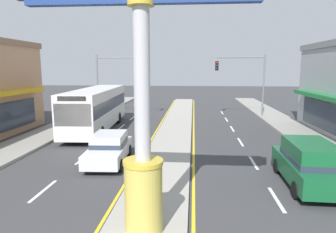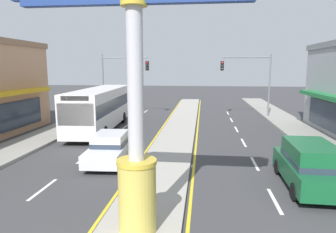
{
  "view_description": "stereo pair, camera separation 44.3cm",
  "coord_description": "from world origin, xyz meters",
  "px_view_note": "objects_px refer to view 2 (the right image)",
  "views": [
    {
      "loc": [
        1.41,
        -1.71,
        4.9
      ],
      "look_at": [
        0.21,
        12.31,
        2.6
      ],
      "focal_mm": 31.89,
      "sensor_mm": 36.0,
      "label": 1
    },
    {
      "loc": [
        1.85,
        -1.66,
        4.9
      ],
      "look_at": [
        0.21,
        12.31,
        2.6
      ],
      "focal_mm": 31.89,
      "sensor_mm": 36.0,
      "label": 2
    }
  ],
  "objects_px": {
    "traffic_light_right_side": "(251,75)",
    "bus_near_right_lane": "(101,106)",
    "district_sign": "(135,92)",
    "suv_far_right_lane": "(310,165)",
    "sedan_near_left_lane": "(110,147)",
    "traffic_light_left_side": "(120,74)"
  },
  "relations": [
    {
      "from": "traffic_light_left_side",
      "to": "suv_far_right_lane",
      "type": "height_order",
      "value": "traffic_light_left_side"
    },
    {
      "from": "sedan_near_left_lane",
      "to": "traffic_light_right_side",
      "type": "bearing_deg",
      "value": 58.51
    },
    {
      "from": "traffic_light_left_side",
      "to": "traffic_light_right_side",
      "type": "height_order",
      "value": "same"
    },
    {
      "from": "district_sign",
      "to": "suv_far_right_lane",
      "type": "distance_m",
      "value": 8.22
    },
    {
      "from": "district_sign",
      "to": "traffic_light_right_side",
      "type": "xyz_separation_m",
      "value": [
        6.52,
        22.08,
        -0.0
      ]
    },
    {
      "from": "traffic_light_left_side",
      "to": "suv_far_right_lane",
      "type": "distance_m",
      "value": 21.62
    },
    {
      "from": "traffic_light_left_side",
      "to": "bus_near_right_lane",
      "type": "relative_size",
      "value": 0.55
    },
    {
      "from": "traffic_light_right_side",
      "to": "bus_near_right_lane",
      "type": "xyz_separation_m",
      "value": [
        -12.75,
        -7.29,
        -2.38
      ]
    },
    {
      "from": "suv_far_right_lane",
      "to": "traffic_light_left_side",
      "type": "bearing_deg",
      "value": 126.61
    },
    {
      "from": "bus_near_right_lane",
      "to": "district_sign",
      "type": "bearing_deg",
      "value": -67.15
    },
    {
      "from": "suv_far_right_lane",
      "to": "traffic_light_right_side",
      "type": "bearing_deg",
      "value": 89.08
    },
    {
      "from": "suv_far_right_lane",
      "to": "sedan_near_left_lane",
      "type": "bearing_deg",
      "value": 165.41
    },
    {
      "from": "bus_near_right_lane",
      "to": "suv_far_right_lane",
      "type": "bearing_deg",
      "value": -40.18
    },
    {
      "from": "district_sign",
      "to": "suv_far_right_lane",
      "type": "bearing_deg",
      "value": 34.37
    },
    {
      "from": "traffic_light_right_side",
      "to": "bus_near_right_lane",
      "type": "height_order",
      "value": "traffic_light_right_side"
    },
    {
      "from": "suv_far_right_lane",
      "to": "district_sign",
      "type": "bearing_deg",
      "value": -145.63
    },
    {
      "from": "traffic_light_left_side",
      "to": "bus_near_right_lane",
      "type": "distance_m",
      "value": 7.05
    },
    {
      "from": "traffic_light_left_side",
      "to": "bus_near_right_lane",
      "type": "bearing_deg",
      "value": -87.53
    },
    {
      "from": "district_sign",
      "to": "bus_near_right_lane",
      "type": "distance_m",
      "value": 16.22
    },
    {
      "from": "traffic_light_left_side",
      "to": "suv_far_right_lane",
      "type": "bearing_deg",
      "value": -53.39
    },
    {
      "from": "traffic_light_right_side",
      "to": "bus_near_right_lane",
      "type": "bearing_deg",
      "value": -150.23
    },
    {
      "from": "district_sign",
      "to": "traffic_light_right_side",
      "type": "relative_size",
      "value": 1.26
    }
  ]
}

